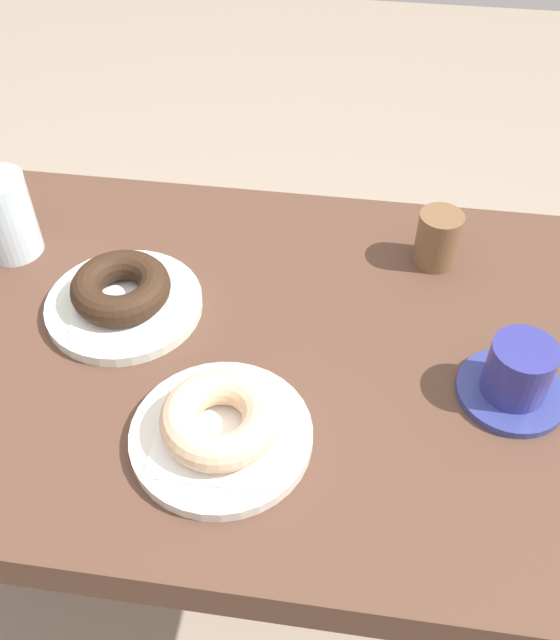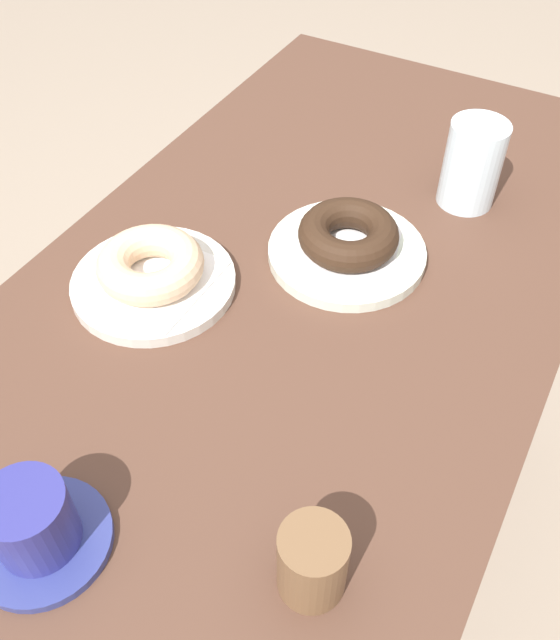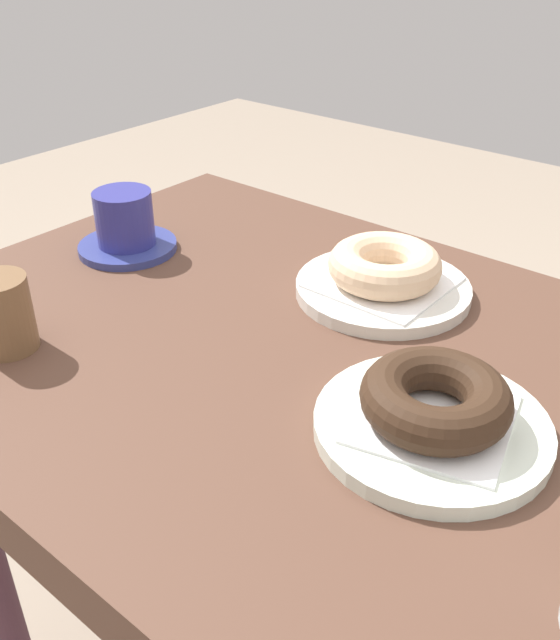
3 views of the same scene
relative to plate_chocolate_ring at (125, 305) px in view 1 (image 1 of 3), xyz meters
The scene contains 11 objects.
ground_plane 0.76m from the plate_chocolate_ring, 138.68° to the left, with size 6.00×6.00×0.00m, color gray.
table 0.12m from the plate_chocolate_ring, 138.68° to the left, with size 1.13×0.62×0.75m.
plate_chocolate_ring is the anchor object (origin of this frame).
napkin_chocolate_ring 0.01m from the plate_chocolate_ring, ahead, with size 0.12×0.12×0.00m, color white.
donut_chocolate_ring 0.03m from the plate_chocolate_ring, ahead, with size 0.12×0.12×0.04m, color #332114.
plate_sugar_ring 0.24m from the plate_chocolate_ring, 132.11° to the left, with size 0.20×0.20×0.01m, color silver.
napkin_sugar_ring 0.24m from the plate_chocolate_ring, 132.11° to the left, with size 0.14×0.14×0.00m, color white.
donut_sugar_ring 0.24m from the plate_chocolate_ring, 132.11° to the left, with size 0.13×0.13×0.04m, color beige.
water_glass 0.21m from the plate_chocolate_ring, 26.37° to the right, with size 0.08×0.08×0.12m, color silver.
coffee_cup 0.48m from the plate_chocolate_ring, behind, with size 0.12×0.12×0.08m.
sugar_jar 0.42m from the plate_chocolate_ring, 158.83° to the right, with size 0.06×0.06×0.08m, color brown.
Camera 1 is at (-0.25, 0.58, 1.39)m, focal length 39.86 mm.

